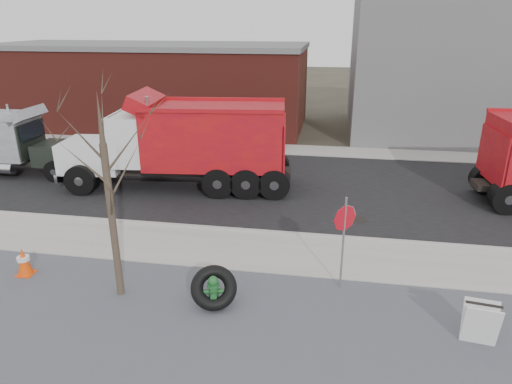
% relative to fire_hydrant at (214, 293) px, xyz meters
% --- Properties ---
extents(ground, '(120.00, 120.00, 0.00)m').
position_rel_fire_hydrant_xyz_m(ground, '(0.69, 2.74, -0.40)').
color(ground, '#383328').
rests_on(ground, ground).
extents(gravel_verge, '(60.00, 5.00, 0.03)m').
position_rel_fire_hydrant_xyz_m(gravel_verge, '(0.69, -0.76, -0.38)').
color(gravel_verge, slate).
rests_on(gravel_verge, ground).
extents(sidewalk, '(60.00, 2.50, 0.06)m').
position_rel_fire_hydrant_xyz_m(sidewalk, '(0.69, 2.99, -0.37)').
color(sidewalk, '#9E9B93').
rests_on(sidewalk, ground).
extents(curb, '(60.00, 0.15, 0.11)m').
position_rel_fire_hydrant_xyz_m(curb, '(0.69, 4.29, -0.34)').
color(curb, '#9E9B93').
rests_on(curb, ground).
extents(road, '(60.00, 9.40, 0.02)m').
position_rel_fire_hydrant_xyz_m(road, '(0.69, 9.04, -0.39)').
color(road, black).
rests_on(road, ground).
extents(far_sidewalk, '(60.00, 2.00, 0.06)m').
position_rel_fire_hydrant_xyz_m(far_sidewalk, '(0.69, 14.74, -0.37)').
color(far_sidewalk, '#9E9B93').
rests_on(far_sidewalk, ground).
extents(building_grey, '(12.00, 10.00, 8.00)m').
position_rel_fire_hydrant_xyz_m(building_grey, '(9.69, 20.74, 3.60)').
color(building_grey, slate).
rests_on(building_grey, ground).
extents(building_brick, '(20.20, 8.20, 5.30)m').
position_rel_fire_hydrant_xyz_m(building_brick, '(-9.31, 19.74, 2.26)').
color(building_brick, maroon).
rests_on(building_brick, ground).
extents(bare_tree, '(3.20, 3.20, 5.20)m').
position_rel_fire_hydrant_xyz_m(bare_tree, '(-2.51, 0.14, 2.90)').
color(bare_tree, '#382D23').
rests_on(bare_tree, ground).
extents(fire_hydrant, '(0.49, 0.48, 0.86)m').
position_rel_fire_hydrant_xyz_m(fire_hydrant, '(0.00, 0.00, 0.00)').
color(fire_hydrant, '#24602C').
rests_on(fire_hydrant, ground).
extents(truck_tire, '(1.36, 1.28, 1.02)m').
position_rel_fire_hydrant_xyz_m(truck_tire, '(-0.01, 0.07, 0.11)').
color(truck_tire, black).
rests_on(truck_tire, ground).
extents(stop_sign, '(0.56, 0.47, 2.57)m').
position_rel_fire_hydrant_xyz_m(stop_sign, '(3.07, 1.38, 1.37)').
color(stop_sign, gray).
rests_on(stop_sign, ground).
extents(sandwich_board, '(0.78, 0.55, 1.01)m').
position_rel_fire_hydrant_xyz_m(sandwich_board, '(6.01, -0.39, 0.14)').
color(sandwich_board, white).
rests_on(sandwich_board, ground).
extents(traffic_cone_far, '(0.43, 0.43, 0.83)m').
position_rel_fire_hydrant_xyz_m(traffic_cone_far, '(-5.53, 0.60, 0.02)').
color(traffic_cone_far, '#FD4608').
rests_on(traffic_cone_far, ground).
extents(dump_truck_red_b, '(9.55, 3.58, 3.95)m').
position_rel_fire_hydrant_xyz_m(dump_truck_red_b, '(-3.27, 8.20, 1.61)').
color(dump_truck_red_b, black).
rests_on(dump_truck_red_b, ground).
extents(dump_truck_grey, '(6.70, 2.22, 3.03)m').
position_rel_fire_hydrant_xyz_m(dump_truck_grey, '(-12.01, 8.70, 1.15)').
color(dump_truck_grey, black).
rests_on(dump_truck_grey, ground).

